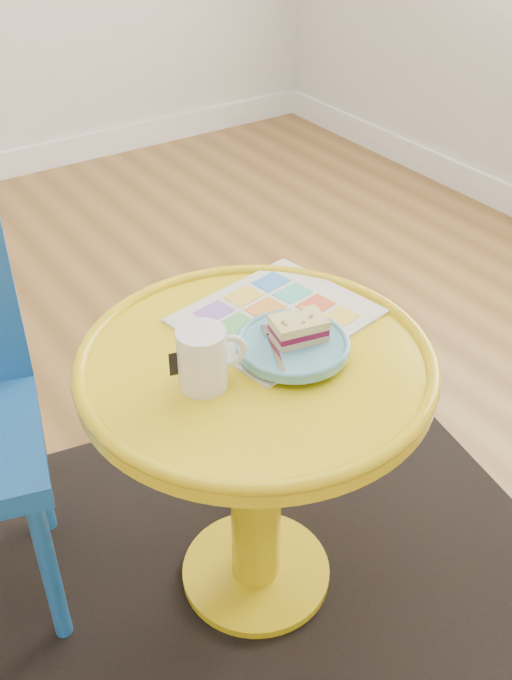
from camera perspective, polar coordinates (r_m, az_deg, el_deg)
floor at (r=1.92m, az=-10.63°, el=-11.04°), size 4.00×4.00×0.00m
rug at (r=1.72m, az=-0.00°, el=-17.25°), size 1.48×1.31×0.01m
side_table at (r=1.41m, az=0.00°, el=-6.84°), size 0.62×0.62×0.59m
newspaper at (r=1.41m, az=1.56°, el=1.82°), size 0.37×0.33×0.01m
mug at (r=1.22m, az=-3.98°, el=-1.27°), size 0.11×0.08×0.11m
plate at (r=1.30m, az=2.78°, el=-0.45°), size 0.20×0.20×0.02m
cake_slice at (r=1.30m, az=3.22°, el=0.89°), size 0.10×0.08×0.04m
fork at (r=1.28m, az=1.34°, el=-0.54°), size 0.07×0.14×0.00m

